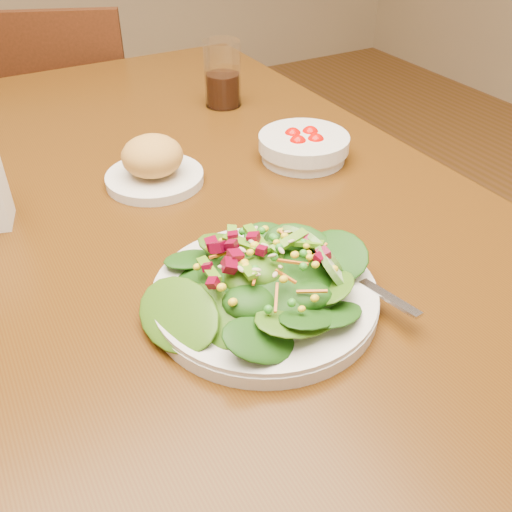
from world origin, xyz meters
name	(u,v)px	position (x,y,z in m)	size (l,w,h in m)	color
ground_plane	(197,492)	(0.00, 0.00, 0.00)	(5.00, 5.00, 0.00)	brown
dining_table	(171,260)	(0.00, 0.00, 0.65)	(0.90, 1.40, 0.75)	#44280B
chair_far	(75,146)	(0.05, 0.91, 0.46)	(0.52, 0.52, 0.86)	#451E0D
salad_plate	(272,283)	(0.03, -0.26, 0.78)	(0.26, 0.26, 0.08)	silver
bread_plate	(153,164)	(0.01, 0.07, 0.78)	(0.15, 0.15, 0.08)	silver
tomato_bowl	(304,146)	(0.26, 0.03, 0.77)	(0.15, 0.15, 0.05)	silver
drinking_glass	(223,78)	(0.25, 0.31, 0.80)	(0.07, 0.07, 0.13)	silver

